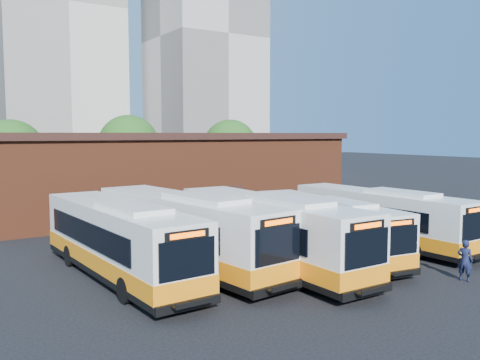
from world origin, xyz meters
TOP-DOWN VIEW (x-y plane):
  - ground at (0.00, 0.00)m, footprint 220.00×220.00m
  - bus_farwest at (-10.17, 2.75)m, footprint 3.23×12.68m
  - bus_west at (-6.91, 2.74)m, footprint 4.21×13.33m
  - bus_midwest at (-3.66, 0.57)m, footprint 2.77×12.87m
  - bus_mideast at (0.16, 0.85)m, footprint 3.71×11.43m
  - bus_east at (4.54, 1.07)m, footprint 2.78×11.97m
  - transit_worker at (2.16, -5.80)m, footprint 0.61×0.75m
  - depot_building at (0.00, 20.00)m, footprint 28.60×12.60m
  - tree_west at (-10.00, 32.00)m, footprint 6.00×6.00m
  - tree_mid at (2.00, 34.00)m, footprint 6.56×6.56m
  - tree_east at (13.00, 31.00)m, footprint 6.24×6.24m
  - tower_center at (7.00, 86.00)m, footprint 22.00×20.00m
  - tower_right at (30.00, 68.00)m, footprint 18.00×18.00m

SIDE VIEW (x-z plane):
  - ground at x=0.00m, z-range 0.00..0.00m
  - transit_worker at x=2.16m, z-range 0.00..1.80m
  - bus_mideast at x=0.16m, z-range -0.14..2.93m
  - bus_east at x=4.54m, z-range -0.15..3.09m
  - bus_farwest at x=-10.17m, z-range -0.16..3.27m
  - bus_midwest at x=-3.66m, z-range -0.16..3.34m
  - bus_west at x=-6.91m, z-range -0.16..3.42m
  - depot_building at x=0.00m, z-range 0.06..6.46m
  - tree_west at x=-10.00m, z-range 0.82..8.47m
  - tree_east at x=13.00m, z-range 0.85..8.81m
  - tree_mid at x=2.00m, z-range 0.90..9.26m
  - tower_right at x=30.00m, z-range -0.26..48.94m
  - tower_center at x=7.00m, z-range -0.26..60.94m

